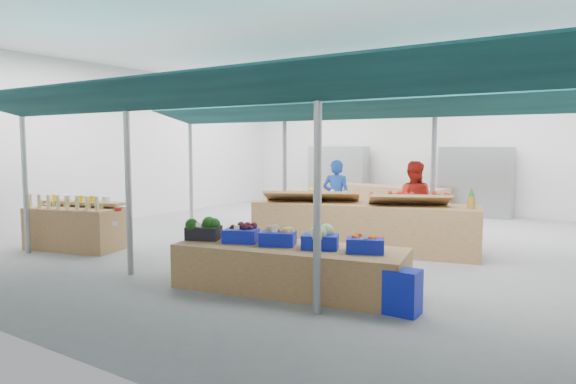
% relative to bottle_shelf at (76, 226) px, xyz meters
% --- Properties ---
extents(floor, '(13.00, 13.00, 0.00)m').
position_rel_bottle_shelf_xyz_m(floor, '(3.57, 3.24, -0.46)').
color(floor, slate).
rests_on(floor, ground).
extents(hall, '(13.00, 13.00, 13.00)m').
position_rel_bottle_shelf_xyz_m(hall, '(3.57, 4.68, 2.19)').
color(hall, silver).
rests_on(hall, ground).
extents(pole_grid, '(10.00, 4.60, 3.00)m').
position_rel_bottle_shelf_xyz_m(pole_grid, '(4.32, 1.49, 1.36)').
color(pole_grid, gray).
rests_on(pole_grid, floor).
extents(awnings, '(9.50, 7.08, 0.30)m').
position_rel_bottle_shelf_xyz_m(awnings, '(4.32, 1.49, 2.32)').
color(awnings, '#0B272F').
rests_on(awnings, pole_grid).
extents(back_shelving_left, '(2.00, 0.50, 2.00)m').
position_rel_bottle_shelf_xyz_m(back_shelving_left, '(1.07, 9.24, 0.54)').
color(back_shelving_left, '#B23F33').
rests_on(back_shelving_left, floor).
extents(back_shelving_right, '(2.00, 0.50, 2.00)m').
position_rel_bottle_shelf_xyz_m(back_shelving_right, '(5.57, 9.24, 0.54)').
color(back_shelving_right, '#B23F33').
rests_on(back_shelving_right, floor).
extents(bottle_shelf, '(2.05, 1.54, 1.12)m').
position_rel_bottle_shelf_xyz_m(bottle_shelf, '(0.00, 0.00, 0.00)').
color(bottle_shelf, brown).
rests_on(bottle_shelf, floor).
extents(veg_counter, '(3.49, 1.74, 0.65)m').
position_rel_bottle_shelf_xyz_m(veg_counter, '(5.22, -0.08, -0.13)').
color(veg_counter, brown).
rests_on(veg_counter, floor).
extents(fruit_counter, '(4.53, 2.04, 0.94)m').
position_rel_bottle_shelf_xyz_m(fruit_counter, '(4.92, 3.04, 0.02)').
color(fruit_counter, brown).
rests_on(fruit_counter, floor).
extents(far_counter, '(4.71, 1.76, 0.83)m').
position_rel_bottle_shelf_xyz_m(far_counter, '(2.69, 8.61, -0.04)').
color(far_counter, brown).
rests_on(far_counter, floor).
extents(crate_stack, '(0.47, 0.33, 0.57)m').
position_rel_bottle_shelf_xyz_m(crate_stack, '(6.94, -0.18, -0.17)').
color(crate_stack, '#0F1BAA').
rests_on(crate_stack, floor).
extents(vendor_left, '(0.72, 0.56, 1.76)m').
position_rel_bottle_shelf_xyz_m(vendor_left, '(3.72, 4.14, 0.42)').
color(vendor_left, blue).
rests_on(vendor_left, floor).
extents(vendor_right, '(0.99, 0.85, 1.76)m').
position_rel_bottle_shelf_xyz_m(vendor_right, '(5.52, 4.14, 0.42)').
color(vendor_right, red).
rests_on(vendor_right, floor).
extents(crate_broccoli, '(0.60, 0.51, 0.35)m').
position_rel_bottle_shelf_xyz_m(crate_broccoli, '(3.81, -0.36, 0.35)').
color(crate_broccoli, black).
rests_on(crate_broccoli, veg_counter).
extents(crate_beets, '(0.60, 0.51, 0.29)m').
position_rel_bottle_shelf_xyz_m(crate_beets, '(4.44, -0.24, 0.33)').
color(crate_beets, '#0F1BAA').
rests_on(crate_beets, veg_counter).
extents(crate_celeriac, '(0.60, 0.51, 0.31)m').
position_rel_bottle_shelf_xyz_m(crate_celeriac, '(5.03, -0.12, 0.34)').
color(crate_celeriac, '#0F1BAA').
rests_on(crate_celeriac, veg_counter).
extents(crate_cabbage, '(0.60, 0.51, 0.35)m').
position_rel_bottle_shelf_xyz_m(crate_cabbage, '(5.67, 0.01, 0.35)').
color(crate_cabbage, '#0F1BAA').
rests_on(crate_cabbage, veg_counter).
extents(crate_carrots, '(0.60, 0.51, 0.29)m').
position_rel_bottle_shelf_xyz_m(crate_carrots, '(6.31, 0.13, 0.30)').
color(crate_carrots, '#0F1BAA').
rests_on(crate_carrots, veg_counter).
extents(sparrow, '(0.12, 0.09, 0.11)m').
position_rel_bottle_shelf_xyz_m(sparrow, '(3.68, -0.50, 0.44)').
color(sparrow, brown).
rests_on(sparrow, crate_broccoli).
extents(pole_ribbon, '(0.12, 0.12, 0.28)m').
position_rel_bottle_shelf_xyz_m(pole_ribbon, '(2.61, -1.02, 0.62)').
color(pole_ribbon, red).
rests_on(pole_ribbon, pole_grid).
extents(apple_heap_yellow, '(2.01, 1.48, 0.27)m').
position_rel_bottle_shelf_xyz_m(apple_heap_yellow, '(3.93, 2.69, 0.65)').
color(apple_heap_yellow, '#997247').
rests_on(apple_heap_yellow, fruit_counter).
extents(apple_heap_red, '(1.65, 1.30, 0.27)m').
position_rel_bottle_shelf_xyz_m(apple_heap_red, '(5.81, 3.14, 0.65)').
color(apple_heap_red, '#997247').
rests_on(apple_heap_red, fruit_counter).
extents(pineapple, '(0.14, 0.14, 0.39)m').
position_rel_bottle_shelf_xyz_m(pineapple, '(6.89, 3.39, 0.67)').
color(pineapple, '#8C6019').
rests_on(pineapple, fruit_counter).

